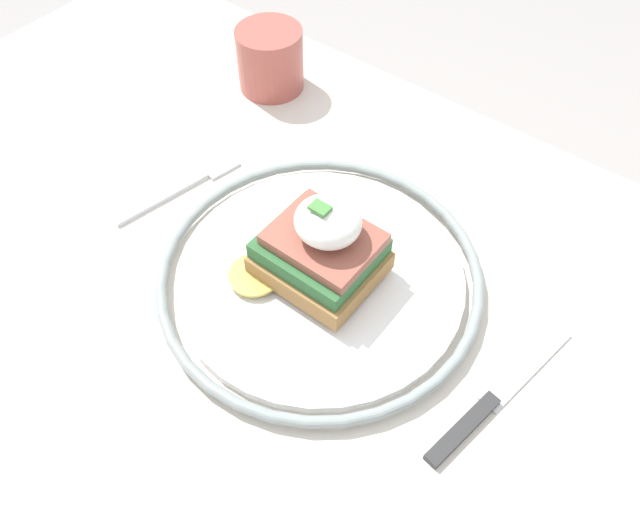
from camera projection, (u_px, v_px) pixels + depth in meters
name	position (u px, v px, depth m)	size (l,w,h in m)	color
dining_table	(261.00, 372.00, 0.64)	(1.06, 0.71, 0.73)	beige
plate	(320.00, 275.00, 0.55)	(0.29, 0.29, 0.02)	white
sandwich	(321.00, 247.00, 0.53)	(0.11, 0.11, 0.08)	#9E703D
fork	(185.00, 186.00, 0.63)	(0.04, 0.14, 0.00)	silver
knife	(490.00, 402.00, 0.48)	(0.04, 0.17, 0.01)	#2D2D2D
cup	(270.00, 58.00, 0.71)	(0.08, 0.08, 0.07)	#AD5147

